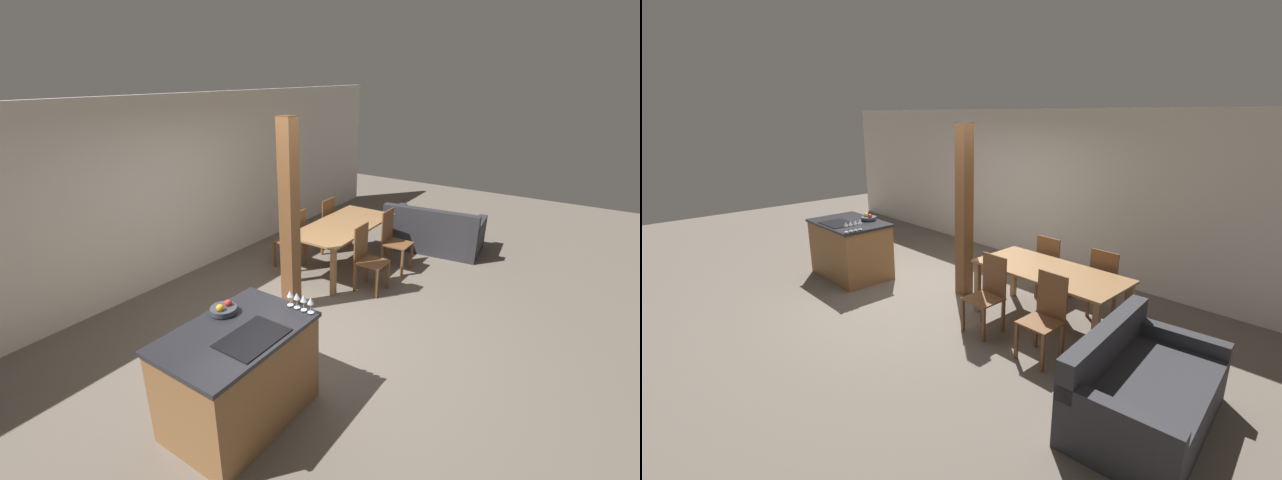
{
  "view_description": "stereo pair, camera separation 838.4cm",
  "coord_description": "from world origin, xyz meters",
  "views": [
    {
      "loc": [
        -3.64,
        -2.69,
        2.97
      ],
      "look_at": [
        0.6,
        0.2,
        0.95
      ],
      "focal_mm": 24.0,
      "sensor_mm": 36.0,
      "label": 1
    },
    {
      "loc": [
        4.68,
        -3.68,
        2.62
      ],
      "look_at": [
        0.6,
        0.2,
        0.95
      ],
      "focal_mm": 24.0,
      "sensor_mm": 36.0,
      "label": 2
    }
  ],
  "objects": [
    {
      "name": "timber_post",
      "position": [
        0.34,
        0.49,
        1.25
      ],
      "size": [
        0.19,
        0.19,
        2.5
      ],
      "color": "brown",
      "rests_on": "ground_plane"
    },
    {
      "name": "wine_glass_far",
      "position": [
        -0.91,
        -0.57,
        1.05
      ],
      "size": [
        0.06,
        0.06,
        0.15
      ],
      "color": "silver",
      "rests_on": "kitchen_island"
    },
    {
      "name": "fruit_bowl",
      "position": [
        -1.35,
        -0.07,
        0.97
      ],
      "size": [
        0.24,
        0.24,
        0.11
      ],
      "color": "#383D47",
      "rests_on": "kitchen_island"
    },
    {
      "name": "dining_chair_near_left",
      "position": [
        1.37,
        -0.09,
        0.5
      ],
      "size": [
        0.4,
        0.4,
        0.96
      ],
      "color": "brown",
      "rests_on": "ground_plane"
    },
    {
      "name": "wine_glass_end",
      "position": [
        -0.91,
        -0.49,
        1.05
      ],
      "size": [
        0.06,
        0.06,
        0.15
      ],
      "color": "silver",
      "rests_on": "kitchen_island"
    },
    {
      "name": "wine_glass_near",
      "position": [
        -0.91,
        -0.73,
        1.05
      ],
      "size": [
        0.06,
        0.06,
        0.15
      ],
      "color": "silver",
      "rests_on": "kitchen_island"
    },
    {
      "name": "couch",
      "position": [
        3.45,
        -0.32,
        0.28
      ],
      "size": [
        1.1,
        1.71,
        0.81
      ],
      "rotation": [
        0.0,
        0.0,
        1.67
      ],
      "color": "#2D2D33",
      "rests_on": "ground_plane"
    },
    {
      "name": "dining_table",
      "position": [
        1.8,
        0.57,
        0.65
      ],
      "size": [
        1.9,
        0.9,
        0.75
      ],
      "color": "olive",
      "rests_on": "ground_plane"
    },
    {
      "name": "dining_chair_far_right",
      "position": [
        2.23,
        1.24,
        0.5
      ],
      "size": [
        0.4,
        0.4,
        0.96
      ],
      "rotation": [
        0.0,
        0.0,
        3.14
      ],
      "color": "brown",
      "rests_on": "ground_plane"
    },
    {
      "name": "kitchen_island",
      "position": [
        -1.49,
        -0.36,
        0.47
      ],
      "size": [
        1.31,
        0.88,
        0.94
      ],
      "color": "olive",
      "rests_on": "ground_plane"
    },
    {
      "name": "wall_back",
      "position": [
        0.0,
        2.52,
        1.35
      ],
      "size": [
        11.2,
        0.08,
        2.7
      ],
      "color": "silver",
      "rests_on": "ground_plane"
    },
    {
      "name": "dining_chair_near_right",
      "position": [
        2.23,
        -0.09,
        0.5
      ],
      "size": [
        0.4,
        0.4,
        0.96
      ],
      "color": "brown",
      "rests_on": "ground_plane"
    },
    {
      "name": "wine_glass_middle",
      "position": [
        -0.91,
        -0.65,
        1.05
      ],
      "size": [
        0.06,
        0.06,
        0.15
      ],
      "color": "silver",
      "rests_on": "kitchen_island"
    },
    {
      "name": "ground_plane",
      "position": [
        0.0,
        0.0,
        0.0
      ],
      "size": [
        16.0,
        16.0,
        0.0
      ],
      "primitive_type": "plane",
      "color": "#665B51"
    },
    {
      "name": "dining_chair_far_left",
      "position": [
        1.37,
        1.24,
        0.5
      ],
      "size": [
        0.4,
        0.4,
        0.96
      ],
      "rotation": [
        0.0,
        0.0,
        3.14
      ],
      "color": "brown",
      "rests_on": "ground_plane"
    }
  ]
}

